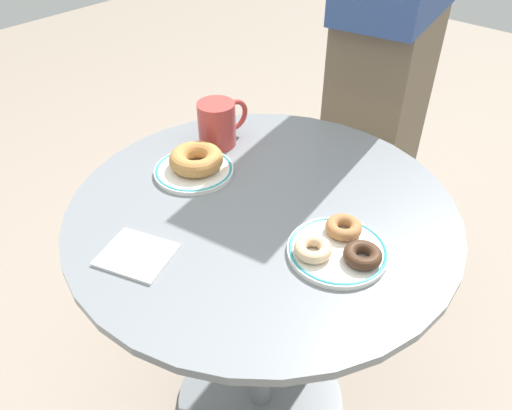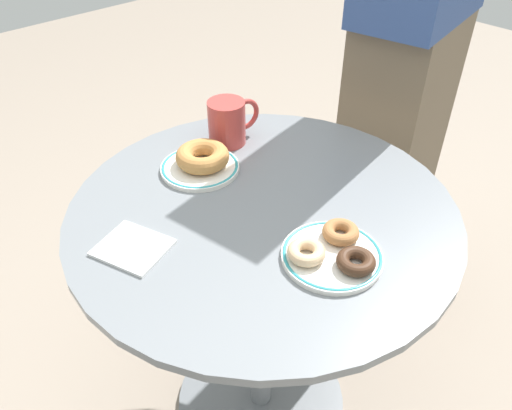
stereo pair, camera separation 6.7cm
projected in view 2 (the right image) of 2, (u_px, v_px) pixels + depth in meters
ground_plane at (261, 403)px, 1.43m from camera, size 7.00×7.00×0.02m
cafe_table at (262, 292)px, 1.14m from camera, size 0.77×0.77×0.70m
plate_left at (200, 167)px, 1.08m from camera, size 0.17×0.17×0.01m
plate_right at (332, 256)px, 0.87m from camera, size 0.18×0.18×0.01m
donut_old_fashioned at (202, 156)px, 1.07m from camera, size 0.15×0.15×0.04m
donut_chocolate at (356, 261)px, 0.84m from camera, size 0.09×0.09×0.02m
donut_cinnamon at (341, 232)px, 0.89m from camera, size 0.08×0.08×0.02m
donut_glazed at (306, 252)px, 0.85m from camera, size 0.09×0.09×0.02m
paper_napkin at (133, 248)px, 0.89m from camera, size 0.15×0.14×0.01m
coffee_mug at (228, 122)px, 1.15m from camera, size 0.09×0.13×0.10m
person_figure at (412, 39)px, 1.33m from camera, size 0.29×0.43×1.71m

